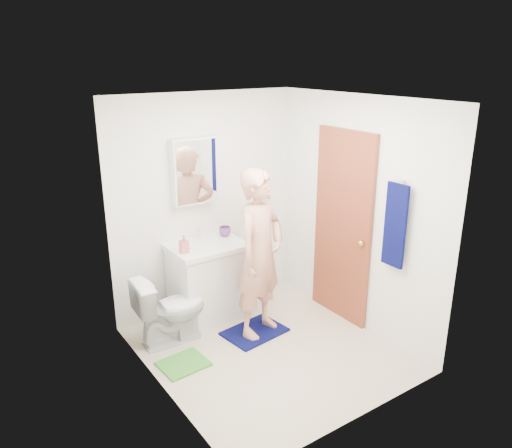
% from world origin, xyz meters
% --- Properties ---
extents(floor, '(2.20, 2.40, 0.02)m').
position_xyz_m(floor, '(0.00, 0.00, -0.01)').
color(floor, beige).
rests_on(floor, ground).
extents(ceiling, '(2.20, 2.40, 0.02)m').
position_xyz_m(ceiling, '(0.00, 0.00, 2.41)').
color(ceiling, white).
rests_on(ceiling, ground).
extents(wall_back, '(2.20, 0.02, 2.40)m').
position_xyz_m(wall_back, '(0.00, 1.21, 1.20)').
color(wall_back, white).
rests_on(wall_back, ground).
extents(wall_front, '(2.20, 0.02, 2.40)m').
position_xyz_m(wall_front, '(0.00, -1.21, 1.20)').
color(wall_front, white).
rests_on(wall_front, ground).
extents(wall_left, '(0.02, 2.40, 2.40)m').
position_xyz_m(wall_left, '(-1.11, 0.00, 1.20)').
color(wall_left, white).
rests_on(wall_left, ground).
extents(wall_right, '(0.02, 2.40, 2.40)m').
position_xyz_m(wall_right, '(1.11, 0.00, 1.20)').
color(wall_right, white).
rests_on(wall_right, ground).
extents(vanity_cabinet, '(0.75, 0.55, 0.80)m').
position_xyz_m(vanity_cabinet, '(-0.15, 0.91, 0.40)').
color(vanity_cabinet, white).
rests_on(vanity_cabinet, floor).
extents(countertop, '(0.79, 0.59, 0.05)m').
position_xyz_m(countertop, '(-0.15, 0.91, 0.83)').
color(countertop, white).
rests_on(countertop, vanity_cabinet).
extents(sink_basin, '(0.40, 0.40, 0.03)m').
position_xyz_m(sink_basin, '(-0.15, 0.91, 0.84)').
color(sink_basin, white).
rests_on(sink_basin, countertop).
extents(faucet, '(0.03, 0.03, 0.12)m').
position_xyz_m(faucet, '(-0.15, 1.09, 0.91)').
color(faucet, silver).
rests_on(faucet, countertop).
extents(medicine_cabinet, '(0.50, 0.12, 0.70)m').
position_xyz_m(medicine_cabinet, '(-0.15, 1.14, 1.60)').
color(medicine_cabinet, white).
rests_on(medicine_cabinet, wall_back).
extents(mirror_panel, '(0.46, 0.01, 0.66)m').
position_xyz_m(mirror_panel, '(-0.15, 1.08, 1.60)').
color(mirror_panel, white).
rests_on(mirror_panel, wall_back).
extents(door, '(0.05, 0.80, 2.05)m').
position_xyz_m(door, '(1.07, 0.15, 1.02)').
color(door, '#A54A2D').
rests_on(door, ground).
extents(door_knob, '(0.07, 0.07, 0.07)m').
position_xyz_m(door_knob, '(1.03, -0.17, 0.95)').
color(door_knob, gold).
rests_on(door_knob, door).
extents(towel, '(0.03, 0.24, 0.80)m').
position_xyz_m(towel, '(1.03, -0.57, 1.25)').
color(towel, '#070A44').
rests_on(towel, wall_right).
extents(towel_hook, '(0.06, 0.02, 0.02)m').
position_xyz_m(towel_hook, '(1.07, -0.57, 1.67)').
color(towel_hook, silver).
rests_on(towel_hook, wall_right).
extents(toilet, '(0.72, 0.43, 0.71)m').
position_xyz_m(toilet, '(-0.71, 0.68, 0.36)').
color(toilet, white).
rests_on(toilet, floor).
extents(bath_mat, '(0.67, 0.52, 0.02)m').
position_xyz_m(bath_mat, '(0.06, 0.33, 0.01)').
color(bath_mat, '#070A44').
rests_on(bath_mat, floor).
extents(green_rug, '(0.45, 0.39, 0.02)m').
position_xyz_m(green_rug, '(-0.80, 0.23, 0.01)').
color(green_rug, green).
rests_on(green_rug, floor).
extents(soap_dispenser, '(0.09, 0.09, 0.18)m').
position_xyz_m(soap_dispenser, '(-0.45, 0.84, 0.94)').
color(soap_dispenser, '#D16168').
rests_on(soap_dispenser, countertop).
extents(toothbrush_cup, '(0.13, 0.13, 0.10)m').
position_xyz_m(toothbrush_cup, '(0.14, 1.03, 0.90)').
color(toothbrush_cup, '#6A3A80').
rests_on(toothbrush_cup, countertop).
extents(man, '(0.73, 0.61, 1.72)m').
position_xyz_m(man, '(0.12, 0.31, 0.88)').
color(man, tan).
rests_on(man, bath_mat).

